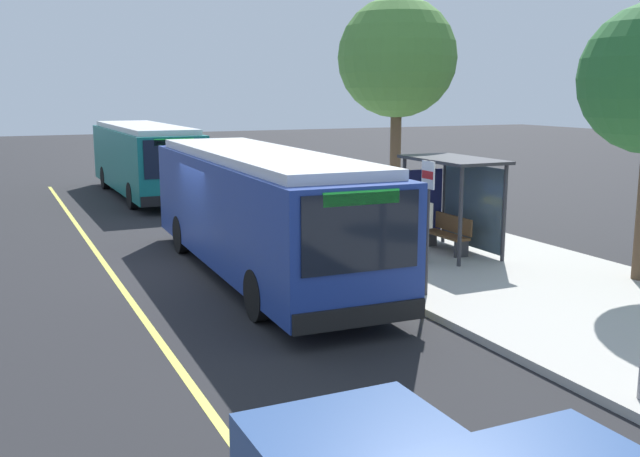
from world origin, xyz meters
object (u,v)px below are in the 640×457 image
at_px(transit_bus_main, 260,208).
at_px(waiting_bench, 448,233).
at_px(route_sign_post, 428,209).
at_px(pedestrian_commuter, 423,223).
at_px(transit_bus_second, 145,157).

height_order(transit_bus_main, waiting_bench, transit_bus_main).
bearing_deg(route_sign_post, pedestrian_commuter, 148.75).
distance_m(transit_bus_second, route_sign_post, 18.11).
distance_m(transit_bus_second, pedestrian_commuter, 15.87).
distance_m(transit_bus_main, waiting_bench, 5.24).
height_order(transit_bus_main, pedestrian_commuter, transit_bus_main).
bearing_deg(waiting_bench, transit_bus_second, -161.44).
bearing_deg(route_sign_post, waiting_bench, 139.61).
bearing_deg(waiting_bench, pedestrian_commuter, -59.29).
relative_size(waiting_bench, route_sign_post, 0.57).
bearing_deg(route_sign_post, transit_bus_second, -173.27).
xyz_separation_m(route_sign_post, pedestrian_commuter, (-2.55, 1.55, -0.84)).
xyz_separation_m(waiting_bench, route_sign_post, (3.30, -2.81, 1.32)).
xyz_separation_m(transit_bus_main, route_sign_post, (3.52, 2.34, 0.34)).
xyz_separation_m(waiting_bench, pedestrian_commuter, (0.75, -1.26, 0.48)).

